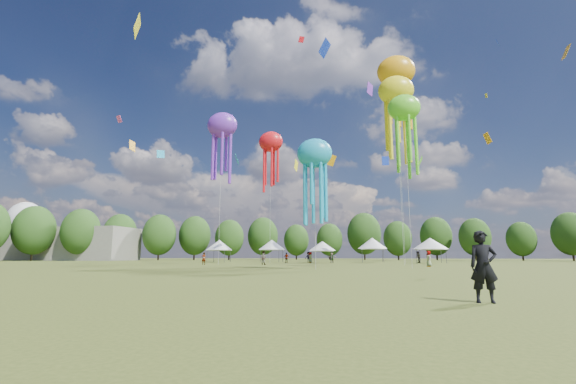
# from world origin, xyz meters

# --- Properties ---
(ground) EXTENTS (300.00, 300.00, 0.00)m
(ground) POSITION_xyz_m (0.00, 0.00, 0.00)
(ground) COLOR #384416
(ground) RESTS_ON ground
(observer_main) EXTENTS (0.69, 0.46, 1.85)m
(observer_main) POSITION_xyz_m (7.12, -2.57, 0.93)
(observer_main) COLOR black
(observer_main) RESTS_ON ground
(spectator_near) EXTENTS (0.98, 0.84, 1.76)m
(spectator_near) POSITION_xyz_m (-8.42, 35.11, 0.88)
(spectator_near) COLOR gray
(spectator_near) RESTS_ON ground
(spectators_far) EXTENTS (30.29, 22.47, 1.87)m
(spectators_far) POSITION_xyz_m (0.10, 48.31, 0.89)
(spectators_far) COLOR gray
(spectators_far) RESTS_ON ground
(festival_tents) EXTENTS (40.88, 12.65, 4.27)m
(festival_tents) POSITION_xyz_m (-1.88, 53.99, 3.09)
(festival_tents) COLOR #47474C
(festival_tents) RESTS_ON ground
(show_kites) EXTENTS (29.90, 29.08, 32.11)m
(show_kites) POSITION_xyz_m (2.58, 39.01, 20.78)
(show_kites) COLOR purple
(show_kites) RESTS_ON ground
(small_kites) EXTENTS (73.42, 59.99, 46.77)m
(small_kites) POSITION_xyz_m (-1.06, 43.19, 28.20)
(small_kites) COLOR purple
(small_kites) RESTS_ON ground
(treeline) EXTENTS (201.57, 95.24, 13.43)m
(treeline) POSITION_xyz_m (-3.87, 62.51, 6.54)
(treeline) COLOR #38281C
(treeline) RESTS_ON ground
(hangar) EXTENTS (40.00, 12.00, 8.00)m
(hangar) POSITION_xyz_m (-72.00, 72.00, 4.00)
(hangar) COLOR gray
(hangar) RESTS_ON ground
(radome) EXTENTS (9.00, 9.00, 16.00)m
(radome) POSITION_xyz_m (-88.00, 78.00, 9.99)
(radome) COLOR white
(radome) RESTS_ON ground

